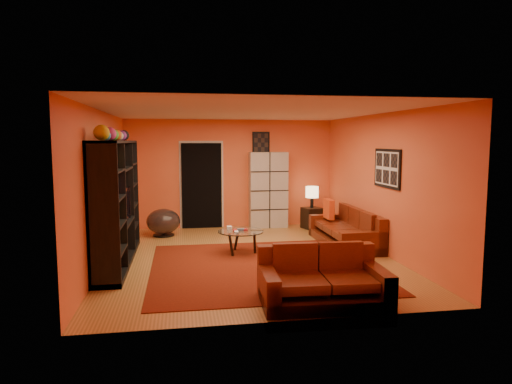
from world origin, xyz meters
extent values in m
plane|color=#97642E|center=(0.00, 0.00, 0.00)|extent=(6.00, 6.00, 0.00)
plane|color=white|center=(0.00, 0.00, 2.60)|extent=(6.00, 6.00, 0.00)
plane|color=#E95D33|center=(0.00, 3.00, 1.30)|extent=(6.00, 0.00, 6.00)
plane|color=#E95D33|center=(0.00, -3.00, 1.30)|extent=(6.00, 0.00, 6.00)
plane|color=#E95D33|center=(-2.50, 0.00, 1.30)|extent=(0.00, 6.00, 6.00)
plane|color=#E95D33|center=(2.50, 0.00, 1.30)|extent=(0.00, 6.00, 6.00)
cube|color=#501309|center=(0.10, -0.70, 0.01)|extent=(3.60, 3.60, 0.01)
cube|color=black|center=(-0.70, 2.96, 1.02)|extent=(0.95, 0.10, 2.04)
cube|color=black|center=(2.48, -0.30, 1.60)|extent=(0.03, 1.00, 0.70)
cube|color=black|center=(0.75, 2.98, 2.05)|extent=(0.42, 0.03, 0.52)
cube|color=black|center=(-2.27, 0.00, 1.05)|extent=(0.45, 3.00, 2.10)
imported|color=black|center=(-2.23, -0.04, 1.00)|extent=(0.99, 0.13, 0.57)
cube|color=#53180B|center=(2.05, 0.65, 0.16)|extent=(0.89, 2.15, 0.32)
cube|color=#53180B|center=(2.40, 0.65, 0.42)|extent=(0.19, 2.15, 0.85)
cube|color=#53180B|center=(2.04, -0.33, 0.31)|extent=(0.88, 0.18, 0.62)
cube|color=#53180B|center=(2.06, 1.63, 0.31)|extent=(0.88, 0.18, 0.62)
cube|color=#53180B|center=(2.01, 0.05, 0.47)|extent=(0.66, 0.58, 0.12)
cube|color=#53180B|center=(2.01, 0.65, 0.47)|extent=(0.66, 0.58, 0.12)
cube|color=#53180B|center=(2.01, 1.24, 0.47)|extent=(0.66, 0.58, 0.12)
cube|color=#53180B|center=(0.60, -2.50, 0.16)|extent=(1.65, 1.04, 0.32)
cube|color=#53180B|center=(0.61, -2.11, 0.42)|extent=(1.61, 0.26, 0.85)
cube|color=#53180B|center=(1.31, -2.53, 0.31)|extent=(0.23, 0.97, 0.62)
cube|color=#53180B|center=(-0.12, -2.47, 0.31)|extent=(0.23, 0.97, 0.62)
cube|color=#53180B|center=(0.91, -2.55, 0.47)|extent=(0.64, 0.77, 0.12)
cube|color=#53180B|center=(0.28, -2.53, 0.47)|extent=(0.64, 0.77, 0.12)
cube|color=#ED4B1A|center=(1.95, 1.35, 0.63)|extent=(0.12, 0.42, 0.42)
cylinder|color=silver|center=(-0.11, 0.26, 0.42)|extent=(0.85, 0.85, 0.02)
cylinder|color=black|center=(0.14, 0.17, 0.21)|extent=(0.05, 0.05, 0.40)
cylinder|color=black|center=(-0.16, 0.52, 0.21)|extent=(0.05, 0.05, 0.40)
cylinder|color=black|center=(-0.31, 0.09, 0.21)|extent=(0.05, 0.05, 0.40)
cube|color=#B6B1A8|center=(0.90, 2.80, 0.91)|extent=(0.92, 0.42, 1.82)
cylinder|color=black|center=(-1.59, 2.12, 0.02)|extent=(0.44, 0.44, 0.03)
cylinder|color=black|center=(-1.59, 2.12, 0.10)|extent=(0.06, 0.06, 0.15)
ellipsoid|color=#423A3A|center=(-1.59, 2.12, 0.33)|extent=(0.74, 0.74, 0.55)
cube|color=black|center=(1.89, 2.44, 0.25)|extent=(0.49, 0.49, 0.50)
cylinder|color=black|center=(1.89, 2.44, 0.62)|extent=(0.08, 0.08, 0.25)
cylinder|color=#F5CF87|center=(1.89, 2.44, 0.88)|extent=(0.31, 0.31, 0.27)
camera|label=1|loc=(-1.19, -7.99, 2.10)|focal=32.00mm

